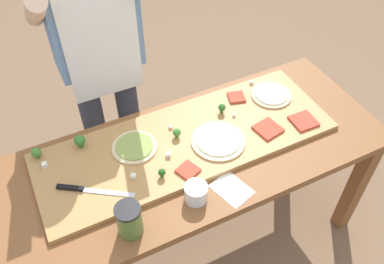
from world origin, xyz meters
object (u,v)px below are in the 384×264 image
at_px(pizza_slice_far_right, 236,97).
at_px(cook_center, 98,47).
at_px(cheese_crumble_d, 168,155).
at_px(cheese_crumble_f, 171,127).
at_px(pizza_whole_cheese_artichoke, 271,95).
at_px(pizza_whole_white_garlic, 218,140).
at_px(sauce_jar, 129,220).
at_px(broccoli_floret_back_left, 36,153).
at_px(cheese_crumble_a, 252,82).
at_px(chefs_knife, 84,190).
at_px(flour_cup, 196,193).
at_px(cheese_crumble_c, 45,165).
at_px(broccoli_floret_front_right, 222,108).
at_px(pizza_slice_center, 188,171).
at_px(recipe_note, 232,189).
at_px(broccoli_floret_front_mid, 80,141).
at_px(pizza_slice_near_left, 268,129).
at_px(pizza_slice_far_left, 304,121).
at_px(prep_table, 196,166).
at_px(broccoli_floret_back_right, 162,173).
at_px(cheese_crumble_b, 133,176).
at_px(broccoli_floret_center_right, 177,132).
at_px(pizza_whole_pesto_green, 135,147).
at_px(cheese_crumble_e, 234,115).

xyz_separation_m(pizza_slice_far_right, cook_center, (-0.55, 0.39, 0.22)).
height_order(cheese_crumble_d, cheese_crumble_f, cheese_crumble_d).
xyz_separation_m(pizza_whole_cheese_artichoke, pizza_whole_white_garlic, (-0.38, -0.15, 0.00)).
bearing_deg(sauce_jar, broccoli_floret_back_left, 115.44).
distance_m(broccoli_floret_back_left, cheese_crumble_a, 1.08).
relative_size(chefs_knife, cheese_crumble_a, 16.56).
distance_m(cheese_crumble_d, flour_cup, 0.23).
height_order(flour_cup, cook_center, cook_center).
bearing_deg(cheese_crumble_f, cheese_crumble_c, 176.93).
relative_size(cheese_crumble_c, flour_cup, 0.23).
distance_m(pizza_whole_white_garlic, broccoli_floret_front_right, 0.19).
xyz_separation_m(pizza_slice_center, cook_center, (-0.13, 0.69, 0.22)).
xyz_separation_m(flour_cup, recipe_note, (0.15, -0.03, -0.03)).
bearing_deg(broccoli_floret_front_mid, pizza_slice_near_left, -19.54).
bearing_deg(pizza_slice_far_left, pizza_slice_far_right, 124.48).
relative_size(prep_table, cheese_crumble_c, 79.10).
bearing_deg(prep_table, sauce_jar, -148.63).
bearing_deg(flour_cup, broccoli_floret_front_right, 48.75).
height_order(pizza_slice_near_left, broccoli_floret_back_right, broccoli_floret_back_right).
bearing_deg(cheese_crumble_b, broccoli_floret_center_right, 27.01).
relative_size(broccoli_floret_back_left, cook_center, 0.03).
xyz_separation_m(prep_table, recipe_note, (0.03, -0.25, 0.10)).
height_order(broccoli_floret_front_mid, flour_cup, broccoli_floret_front_mid).
xyz_separation_m(broccoli_floret_front_mid, flour_cup, (0.33, -0.45, -0.03)).
bearing_deg(pizza_whole_pesto_green, flour_cup, -69.43).
bearing_deg(flour_cup, broccoli_floret_front_mid, 126.34).
height_order(chefs_knife, pizza_whole_white_garlic, same).
height_order(broccoli_floret_center_right, cook_center, cook_center).
xyz_separation_m(pizza_whole_cheese_artichoke, pizza_whole_pesto_green, (-0.73, -0.02, 0.00)).
distance_m(chefs_knife, cheese_crumble_b, 0.20).
distance_m(pizza_slice_far_left, cheese_crumble_a, 0.35).
relative_size(cheese_crumble_e, flour_cup, 0.15).
xyz_separation_m(pizza_whole_cheese_artichoke, cheese_crumble_c, (-1.10, 0.05, 0.00)).
xyz_separation_m(cheese_crumble_a, cheese_crumble_c, (-1.07, -0.08, 0.00)).
relative_size(pizza_whole_cheese_artichoke, pizza_whole_white_garlic, 0.83).
xyz_separation_m(chefs_knife, cheese_crumble_c, (-0.11, 0.19, 0.01)).
relative_size(pizza_whole_pesto_green, cheese_crumble_c, 9.12).
height_order(chefs_knife, cheese_crumble_e, chefs_knife).
xyz_separation_m(prep_table, cook_center, (-0.22, 0.59, 0.35)).
height_order(broccoli_floret_back_right, cheese_crumble_b, broccoli_floret_back_right).
height_order(broccoli_floret_front_right, broccoli_floret_front_mid, broccoli_floret_front_mid).
xyz_separation_m(pizza_slice_far_right, cheese_crumble_b, (-0.63, -0.24, 0.00)).
height_order(pizza_whole_cheese_artichoke, pizza_whole_white_garlic, same).
xyz_separation_m(recipe_note, cook_center, (-0.26, 0.84, 0.25)).
height_order(pizza_whole_white_garlic, cheese_crumble_a, same).
height_order(chefs_knife, cheese_crumble_c, cheese_crumble_c).
bearing_deg(broccoli_floret_front_mid, pizza_whole_cheese_artichoke, -5.49).
bearing_deg(cheese_crumble_d, pizza_slice_far_right, 23.08).
bearing_deg(cheese_crumble_b, pizza_whole_pesto_green, 67.67).
relative_size(pizza_whole_pesto_green, broccoli_floret_back_right, 4.52).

